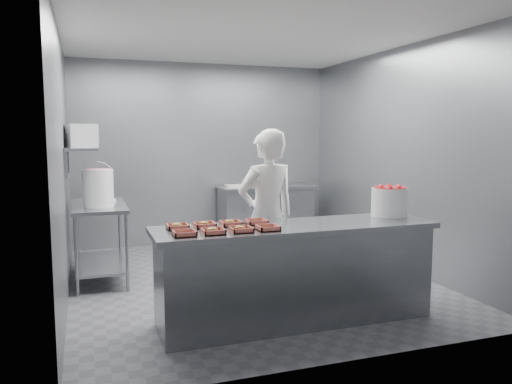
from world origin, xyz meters
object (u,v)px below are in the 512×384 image
tray_4 (177,226)px  tray_7 (256,222)px  tray_3 (268,228)px  glaze_bucket (98,187)px  tray_6 (231,223)px  service_counter (296,273)px  prep_table (100,230)px  back_counter (266,214)px  strawberry_tub (389,200)px  tray_0 (184,233)px  worker (267,216)px  tray_2 (241,229)px  tray_5 (204,225)px  tray_1 (213,231)px  appliance (81,136)px

tray_4 → tray_7: tray_4 is taller
tray_3 → glaze_bucket: size_ratio=0.37×
tray_6 → tray_3: bearing=-51.5°
service_counter → tray_6: (-0.57, 0.15, 0.47)m
prep_table → back_counter: bearing=27.0°
service_counter → back_counter: 3.37m
prep_table → back_counter: 2.87m
tray_3 → back_counter: bearing=70.1°
tray_4 → strawberry_tub: bearing=-0.1°
service_counter → tray_7: 0.59m
tray_0 → tray_4: bearing=90.6°
prep_table → glaze_bucket: 0.56m
back_counter → worker: (-0.96, -2.65, 0.43)m
tray_2 → tray_4: (-0.48, 0.31, 0.00)m
tray_5 → glaze_bucket: glaze_bucket is taller
tray_4 → tray_6: size_ratio=1.00×
prep_table → glaze_bucket: bearing=-90.9°
tray_7 → tray_1: bearing=-147.7°
tray_0 → tray_6: bearing=32.6°
tray_7 → tray_5: bearing=-180.0°
prep_table → service_counter: bearing=-49.8°
tray_2 → tray_6: size_ratio=1.00×
tray_1 → tray_3: tray_1 is taller
glaze_bucket → tray_6: bearing=-56.3°
tray_3 → appliance: (-1.49, 2.12, 0.78)m
tray_6 → worker: bearing=41.1°
service_counter → back_counter: same height
tray_4 → worker: size_ratio=0.11×
tray_1 → tray_6: size_ratio=1.00×
tray_6 → glaze_bucket: glaze_bucket is taller
tray_6 → worker: worker is taller
back_counter → tray_5: tray_5 is taller
back_counter → appliance: (-2.72, -1.28, 1.24)m
tray_0 → glaze_bucket: glaze_bucket is taller
service_counter → appliance: bearing=132.8°
tray_0 → tray_2: (0.48, -0.00, 0.00)m
tray_4 → appliance: 2.12m
prep_table → strawberry_tub: 3.30m
tray_1 → tray_2: (0.24, 0.00, 0.00)m
service_counter → tray_0: 1.16m
back_counter → worker: size_ratio=0.85×
service_counter → tray_3: (-0.33, -0.15, 0.47)m
tray_2 → worker: bearing=55.7°
prep_table → worker: bearing=-40.3°
prep_table → strawberry_tub: size_ratio=3.39×
strawberry_tub → appliance: (-2.90, 1.82, 0.64)m
tray_0 → appliance: 2.39m
tray_4 → prep_table: bearing=108.4°
back_counter → tray_0: size_ratio=8.01×
tray_0 → glaze_bucket: size_ratio=0.37×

